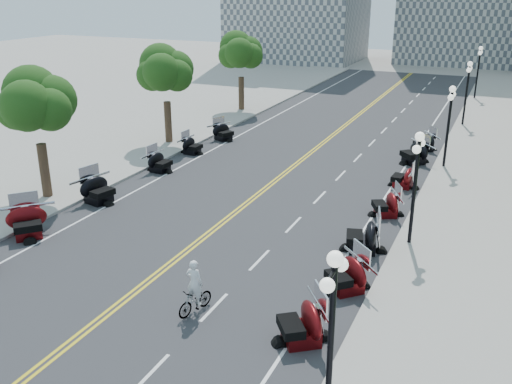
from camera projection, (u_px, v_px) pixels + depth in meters
The scene contains 46 objects.
ground at pixel (192, 246), 24.85m from camera, with size 160.00×160.00×0.00m, color gray.
road at pixel (278, 178), 33.41m from camera, with size 16.00×90.00×0.01m, color #333335.
centerline_yellow_a at pixel (276, 178), 33.45m from camera, with size 0.12×90.00×0.00m, color yellow.
centerline_yellow_b at pixel (280, 179), 33.36m from camera, with size 0.12×90.00×0.00m, color yellow.
edge_line_north at pixel (387, 194), 30.96m from camera, with size 0.12×90.00×0.00m, color white.
edge_line_south at pixel (184, 165), 35.86m from camera, with size 0.12×90.00×0.00m, color white.
lane_dash_4 at pixel (150, 374), 16.77m from camera, with size 0.12×2.00×0.00m, color white.
lane_dash_5 at pixel (214, 307), 20.20m from camera, with size 0.12×2.00×0.00m, color white.
lane_dash_6 at pixel (259, 260), 23.62m from camera, with size 0.12×2.00×0.00m, color white.
lane_dash_7 at pixel (293, 225), 27.05m from camera, with size 0.12×2.00×0.00m, color white.
lane_dash_8 at pixel (320, 197), 30.47m from camera, with size 0.12×2.00×0.00m, color white.
lane_dash_9 at pixel (341, 176), 33.90m from camera, with size 0.12×2.00×0.00m, color white.
lane_dash_10 at pixel (358, 158), 37.32m from camera, with size 0.12×2.00×0.00m, color white.
lane_dash_11 at pixel (372, 143), 40.75m from camera, with size 0.12×2.00×0.00m, color white.
lane_dash_12 at pixel (384, 130), 44.17m from camera, with size 0.12×2.00×0.00m, color white.
lane_dash_13 at pixel (394, 120), 47.60m from camera, with size 0.12×2.00×0.00m, color white.
lane_dash_14 at pixel (403, 110), 51.02m from camera, with size 0.12×2.00×0.00m, color white.
lane_dash_15 at pixel (411, 102), 54.45m from camera, with size 0.12×2.00×0.00m, color white.
lane_dash_16 at pixel (418, 95), 57.87m from camera, with size 0.12×2.00×0.00m, color white.
lane_dash_17 at pixel (424, 89), 61.30m from camera, with size 0.12×2.00×0.00m, color white.
lane_dash_18 at pixel (429, 83), 64.72m from camera, with size 0.12×2.00×0.00m, color white.
lane_dash_19 at pixel (434, 78), 68.15m from camera, with size 0.12×2.00×0.00m, color white.
sidewalk_north at pixel (467, 204), 29.37m from camera, with size 5.00×90.00×0.15m, color #9E9991.
sidewalk_south at pixel (130, 156), 37.40m from camera, with size 5.00×90.00×0.15m, color #9E9991.
street_lamp_1 at pixel (331, 344), 13.81m from camera, with size 0.50×1.20×4.90m, color black, non-canonical shape.
street_lamp_2 at pixel (414, 189), 24.08m from camera, with size 0.50×1.20×4.90m, color black, non-canonical shape.
street_lamp_3 at pixel (448, 127), 34.36m from camera, with size 0.50×1.20×4.90m, color black, non-canonical shape.
street_lamp_4 at pixel (466, 94), 44.63m from camera, with size 0.50×1.20×4.90m, color black, non-canonical shape.
street_lamp_5 at pixel (478, 73), 54.91m from camera, with size 0.50×1.20×4.90m, color black, non-canonical shape.
tree_2 at pixel (36, 110), 28.74m from camera, with size 4.80×4.80×9.20m, color #235619, non-canonical shape.
tree_3 at pixel (166, 76), 39.02m from camera, with size 4.80×4.80×9.20m, color #235619, non-canonical shape.
tree_4 at pixel (241, 57), 49.29m from camera, with size 4.80×4.80×9.20m, color #235619, non-canonical shape.
motorcycle_n_4 at pixel (301, 321), 18.03m from camera, with size 2.15×2.15×1.50m, color #590A0C, non-canonical shape.
motorcycle_n_5 at pixel (347, 273), 21.06m from camera, with size 2.07×2.07×1.45m, color #590A0C, non-canonical shape.
motorcycle_n_6 at pixel (363, 235), 24.19m from camera, with size 2.16×2.16×1.51m, color black, non-canonical shape.
motorcycle_n_7 at pixel (386, 203), 27.89m from camera, with size 1.91×1.91×1.34m, color #590A0C, non-canonical shape.
motorcycle_n_8 at pixel (404, 176), 31.78m from camera, with size 1.88×1.88×1.32m, color #590A0C, non-canonical shape.
motorcycle_n_9 at pixel (414, 152), 35.92m from camera, with size 2.20×2.20×1.54m, color black, non-canonical shape.
motorcycle_n_10 at pixel (425, 141), 38.70m from camera, with size 1.91×1.91×1.34m, color black, non-canonical shape.
motorcycle_s_5 at pixel (27, 221), 25.53m from camera, with size 2.23×2.23×1.56m, color #590A0C, non-canonical shape.
motorcycle_s_6 at pixel (98, 189), 29.55m from camera, with size 2.20×2.20×1.54m, color black, non-canonical shape.
motorcycle_s_7 at pixel (160, 161), 34.42m from camera, with size 1.89×1.89×1.32m, color black, non-canonical shape.
motorcycle_s_8 at pixel (192, 145), 38.01m from camera, with size 1.78×1.78×1.25m, color black, non-canonical shape.
motorcycle_s_9 at pixel (223, 131), 41.31m from camera, with size 1.91×1.91×1.33m, color black, non-canonical shape.
bicycle at pixel (195, 300), 19.74m from camera, with size 0.45×1.59×0.95m, color #A51414.
cyclist_rider at pixel (194, 267), 19.28m from camera, with size 0.61×0.40×1.68m, color white.
Camera 1 is at (11.71, -19.39, 10.85)m, focal length 40.00 mm.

